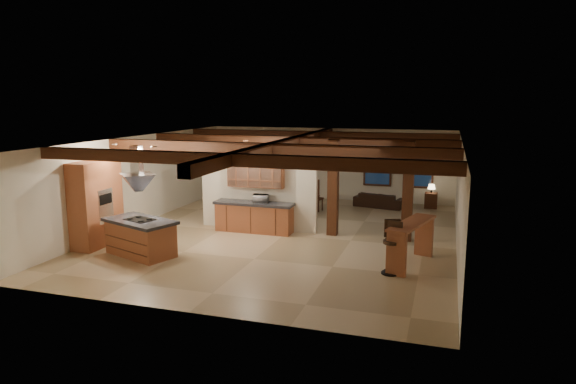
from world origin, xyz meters
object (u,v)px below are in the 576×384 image
sofa (379,200)px  kitchen_island (141,237)px  bar_counter (411,236)px  dining_table (290,203)px

sofa → kitchen_island: bearing=68.5°
kitchen_island → sofa: size_ratio=1.19×
kitchen_island → bar_counter: size_ratio=1.02×
dining_table → bar_counter: bar_counter is taller
sofa → bar_counter: size_ratio=0.85×
kitchen_island → bar_counter: 7.00m
kitchen_island → dining_table: (2.26, 6.06, -0.14)m
dining_table → sofa: 3.53m
kitchen_island → dining_table: bearing=69.5°
kitchen_island → sofa: kitchen_island is taller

